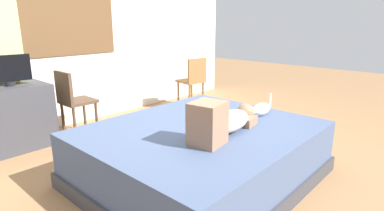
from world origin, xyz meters
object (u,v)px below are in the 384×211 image
(cup, at_px, (17,79))
(chair_spare, at_px, (193,79))
(chair_by_desk, at_px, (73,99))
(bed, at_px, (201,153))
(person_lying, at_px, (224,121))
(cat, at_px, (260,109))
(desk, at_px, (8,118))
(tv_monitor, at_px, (8,70))

(cup, height_order, chair_spare, chair_spare)
(cup, relative_size, chair_by_desk, 0.10)
(cup, distance_m, chair_spare, 2.62)
(bed, xyz_separation_m, person_lying, (0.01, -0.25, 0.37))
(person_lying, xyz_separation_m, cup, (-0.75, 2.53, 0.16))
(cat, bearing_deg, desk, 125.04)
(tv_monitor, bearing_deg, cat, -56.22)
(cat, distance_m, desk, 2.85)
(bed, height_order, desk, desk)
(desk, xyz_separation_m, chair_spare, (2.76, -0.39, 0.14))
(cup, bearing_deg, desk, -142.58)
(desk, relative_size, cup, 10.58)
(person_lying, relative_size, cat, 2.64)
(person_lying, bearing_deg, desk, 112.13)
(tv_monitor, bearing_deg, chair_by_desk, -17.07)
(cup, xyz_separation_m, chair_spare, (2.55, -0.55, -0.27))
(bed, height_order, cup, cup)
(tv_monitor, bearing_deg, desk, 180.00)
(bed, bearing_deg, tv_monitor, 112.50)
(bed, distance_m, chair_by_desk, 1.95)
(person_lying, bearing_deg, chair_by_desk, 96.83)
(cat, xyz_separation_m, desk, (-1.63, 2.32, -0.21))
(chair_by_desk, distance_m, chair_spare, 2.07)
(tv_monitor, xyz_separation_m, cup, (0.13, 0.16, -0.14))
(bed, bearing_deg, desk, 114.22)
(cat, height_order, chair_by_desk, chair_by_desk)
(tv_monitor, relative_size, cup, 5.64)
(bed, bearing_deg, person_lying, -87.22)
(person_lying, relative_size, cup, 11.09)
(tv_monitor, distance_m, chair_spare, 2.74)
(person_lying, distance_m, chair_spare, 2.68)
(person_lying, bearing_deg, cup, 106.60)
(bed, relative_size, cup, 24.36)
(desk, relative_size, chair_spare, 1.05)
(cup, bearing_deg, bed, -71.94)
(person_lying, distance_m, desk, 2.57)
(bed, height_order, chair_by_desk, chair_by_desk)
(person_lying, bearing_deg, chair_spare, 47.76)
(bed, distance_m, desk, 2.32)
(person_lying, height_order, cup, person_lying)
(chair_spare, bearing_deg, cat, -120.27)
(cup, bearing_deg, chair_by_desk, -35.55)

